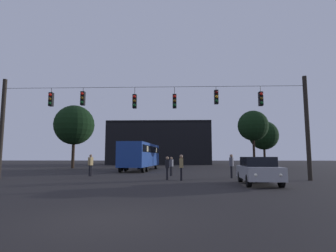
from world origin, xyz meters
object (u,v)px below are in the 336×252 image
Objects in this scene: pedestrian_near_bus at (91,164)px; car_near_right at (258,170)px; pedestrian_crossing_center at (171,165)px; tree_left_silhouette at (253,126)px; pedestrian_trailing at (167,167)px; pedestrian_crossing_left at (231,164)px; city_bus at (141,154)px; pedestrian_crossing_right at (181,166)px; tree_right_far at (264,135)px; tree_behind_building at (74,125)px.

car_near_right is at bearing -28.19° from pedestrian_near_bus.
pedestrian_crossing_center is 0.19× the size of tree_left_silhouette.
pedestrian_crossing_center is 0.98× the size of pedestrian_trailing.
pedestrian_crossing_center is 19.65m from tree_left_silhouette.
pedestrian_crossing_left is at bearing -110.43° from tree_left_silhouette.
city_bus reaches higher than car_near_right.
pedestrian_crossing_center is 3.81m from pedestrian_trailing.
pedestrian_trailing is at bearing 152.02° from pedestrian_crossing_right.
tree_left_silhouette reaches higher than pedestrian_near_bus.
pedestrian_crossing_left is 4.92m from pedestrian_crossing_center.
car_near_right is 4.55m from pedestrian_crossing_left.
pedestrian_trailing is (-5.17, 2.87, 0.07)m from car_near_right.
tree_right_far reaches higher than car_near_right.
pedestrian_trailing is at bearing 150.97° from car_near_right.
tree_behind_building is at bearing 137.85° from pedestrian_crossing_left.
pedestrian_crossing_left reaches higher than pedestrian_trailing.
car_near_right is 30.46m from tree_right_far.
tree_behind_building is (-13.46, 17.98, 4.99)m from pedestrian_trailing.
pedestrian_crossing_left is at bearing -26.16° from pedestrian_crossing_center.
car_near_right is at bearing -29.26° from pedestrian_crossing_right.
pedestrian_crossing_right is 0.23× the size of tree_right_far.
city_bus is 9.67m from pedestrian_near_bus.
car_near_right is (8.64, -15.34, -1.07)m from city_bus.
pedestrian_crossing_center is 0.18× the size of tree_behind_building.
city_bus reaches higher than pedestrian_crossing_left.
pedestrian_trailing is (-0.93, 0.50, -0.07)m from pedestrian_crossing_right.
pedestrian_crossing_left is 4.24m from pedestrian_crossing_right.
pedestrian_trailing is at bearing -120.05° from tree_left_silhouette.
car_near_right is at bearing -29.03° from pedestrian_trailing.
city_bus is 12.98m from pedestrian_trailing.
city_bus is at bearing 126.67° from pedestrian_crossing_left.
pedestrian_crossing_left is (8.06, -10.83, -0.89)m from city_bus.
city_bus is at bearing 112.86° from pedestrian_crossing_center.
pedestrian_crossing_right is at bearing -27.98° from pedestrian_trailing.
car_near_right is 5.92m from pedestrian_trailing.
pedestrian_near_bus is at bearing -132.84° from tree_right_far.
pedestrian_crossing_left is at bearing -112.60° from tree_right_far.
city_bus is 1.41× the size of tree_left_silhouette.
car_near_right is 0.56× the size of tree_left_silhouette.
city_bus is 7.22× the size of pedestrian_trailing.
pedestrian_crossing_right is 0.19× the size of tree_behind_building.
tree_right_far reaches higher than pedestrian_near_bus.
tree_behind_building is 29.18m from tree_right_far.
city_bus is 6.72× the size of pedestrian_crossing_right.
tree_behind_building is at bearing -176.88° from tree_left_silhouette.
pedestrian_crossing_left is 1.03× the size of pedestrian_crossing_right.
car_near_right is 2.92× the size of pedestrian_crossing_center.
tree_right_far reaches higher than pedestrian_crossing_right.
pedestrian_crossing_left is at bearing -53.33° from city_bus.
tree_behind_building is at bearing 131.79° from car_near_right.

